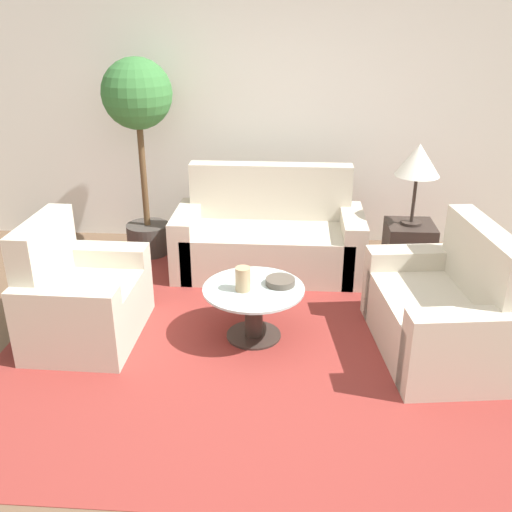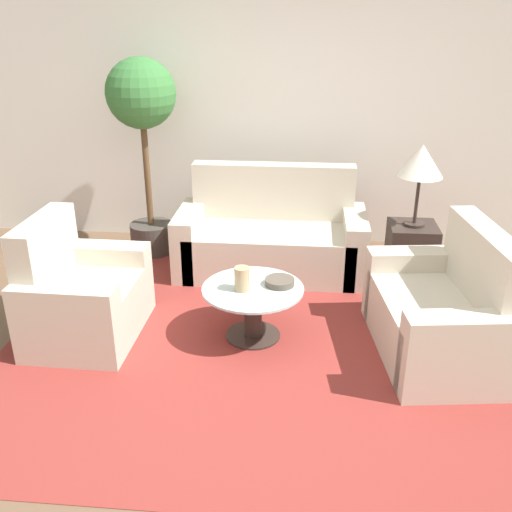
% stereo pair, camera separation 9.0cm
% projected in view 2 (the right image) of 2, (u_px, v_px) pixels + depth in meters
% --- Properties ---
extents(ground_plane, '(14.00, 14.00, 0.00)m').
position_uv_depth(ground_plane, '(232.00, 380.00, 3.77)').
color(ground_plane, brown).
extents(wall_back, '(10.00, 0.06, 2.60)m').
position_uv_depth(wall_back, '(265.00, 114.00, 5.64)').
color(wall_back, white).
rests_on(wall_back, ground_plane).
extents(rug, '(3.58, 3.33, 0.01)m').
position_uv_depth(rug, '(253.00, 336.00, 4.28)').
color(rug, maroon).
rests_on(rug, ground_plane).
extents(sofa_main, '(1.71, 0.79, 0.95)m').
position_uv_depth(sofa_main, '(271.00, 238.00, 5.30)').
color(sofa_main, beige).
rests_on(sofa_main, ground_plane).
extents(armchair, '(0.74, 0.96, 0.91)m').
position_uv_depth(armchair, '(79.00, 298.00, 4.21)').
color(armchair, beige).
rests_on(armchair, ground_plane).
extents(loveseat, '(0.90, 1.30, 0.93)m').
position_uv_depth(loveseat, '(445.00, 315.00, 3.98)').
color(loveseat, beige).
rests_on(loveseat, ground_plane).
extents(coffee_table, '(0.74, 0.74, 0.41)m').
position_uv_depth(coffee_table, '(253.00, 305.00, 4.17)').
color(coffee_table, '#332823').
rests_on(coffee_table, ground_plane).
extents(side_table, '(0.41, 0.41, 0.52)m').
position_uv_depth(side_table, '(411.00, 253.00, 5.08)').
color(side_table, '#332823').
rests_on(side_table, ground_plane).
extents(table_lamp, '(0.38, 0.38, 0.71)m').
position_uv_depth(table_lamp, '(421.00, 162.00, 4.76)').
color(table_lamp, '#332823').
rests_on(table_lamp, side_table).
extents(potted_plant, '(0.64, 0.64, 1.88)m').
position_uv_depth(potted_plant, '(143.00, 120.00, 5.26)').
color(potted_plant, '#3D3833').
rests_on(potted_plant, ground_plane).
extents(vase, '(0.11, 0.11, 0.18)m').
position_uv_depth(vase, '(242.00, 279.00, 4.05)').
color(vase, tan).
rests_on(vase, coffee_table).
extents(bowl, '(0.22, 0.22, 0.05)m').
position_uv_depth(bowl, '(280.00, 282.00, 4.15)').
color(bowl, brown).
rests_on(bowl, coffee_table).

